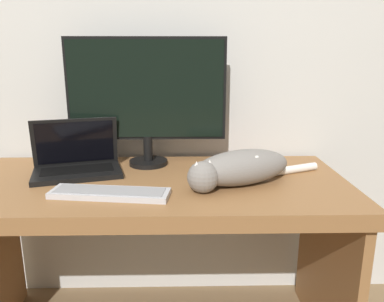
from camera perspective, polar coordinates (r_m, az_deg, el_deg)
wall_back at (r=1.81m, az=-5.25°, el=17.16°), size 6.40×0.06×2.60m
desk at (r=1.54m, az=-5.67°, el=-9.76°), size 1.52×0.69×0.74m
monitor at (r=1.63m, az=-6.95°, el=8.43°), size 0.68×0.17×0.55m
laptop at (r=1.61m, az=-17.14°, el=-1.73°), size 0.39×0.30×0.22m
external_keyboard at (r=1.34m, az=-12.41°, el=-6.28°), size 0.43×0.16×0.02m
cat at (r=1.41m, az=7.17°, el=-2.51°), size 0.56×0.34×0.13m
small_toy at (r=1.72m, az=7.79°, el=-0.93°), size 0.05×0.05×0.05m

